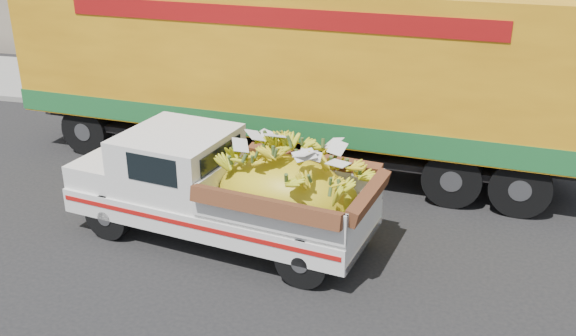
# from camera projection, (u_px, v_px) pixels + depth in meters

# --- Properties ---
(ground) EXTENTS (100.00, 100.00, 0.00)m
(ground) POSITION_uv_depth(u_px,v_px,m) (276.00, 225.00, 11.37)
(ground) COLOR black
(ground) RESTS_ON ground
(curb) EXTENTS (60.00, 0.25, 0.15)m
(curb) POSITION_uv_depth(u_px,v_px,m) (333.00, 125.00, 16.07)
(curb) COLOR gray
(curb) RESTS_ON ground
(sidewalk) EXTENTS (60.00, 4.00, 0.14)m
(sidewalk) POSITION_uv_depth(u_px,v_px,m) (347.00, 101.00, 17.95)
(sidewalk) COLOR gray
(sidewalk) RESTS_ON ground
(pickup_truck) EXTENTS (5.31, 2.67, 1.78)m
(pickup_truck) POSITION_uv_depth(u_px,v_px,m) (241.00, 190.00, 10.44)
(pickup_truck) COLOR black
(pickup_truck) RESTS_ON ground
(semi_trailer) EXTENTS (12.04, 3.51, 3.80)m
(semi_trailer) POSITION_uv_depth(u_px,v_px,m) (293.00, 67.00, 13.18)
(semi_trailer) COLOR black
(semi_trailer) RESTS_ON ground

